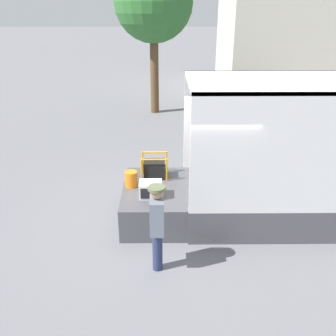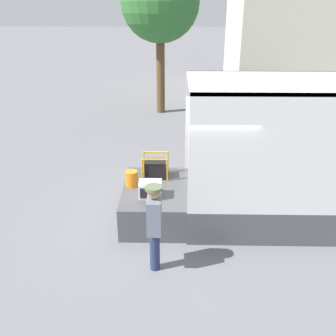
# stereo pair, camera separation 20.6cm
# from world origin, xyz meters

# --- Properties ---
(ground_plane) EXTENTS (160.00, 160.00, 0.00)m
(ground_plane) POSITION_xyz_m (0.00, 0.00, 0.00)
(ground_plane) COLOR slate
(tailgate_deck) EXTENTS (1.38, 2.18, 0.72)m
(tailgate_deck) POSITION_xyz_m (-0.69, 0.00, 0.36)
(tailgate_deck) COLOR #4C4C51
(tailgate_deck) RESTS_ON ground
(microwave) EXTENTS (0.47, 0.39, 0.33)m
(microwave) POSITION_xyz_m (-0.76, -0.43, 0.88)
(microwave) COLOR white
(microwave) RESTS_ON tailgate_deck
(portable_generator) EXTENTS (0.60, 0.49, 0.55)m
(portable_generator) POSITION_xyz_m (-0.68, 0.54, 0.93)
(portable_generator) COLOR black
(portable_generator) RESTS_ON tailgate_deck
(orange_bucket) EXTENTS (0.28, 0.28, 0.35)m
(orange_bucket) POSITION_xyz_m (-1.20, 0.05, 0.90)
(orange_bucket) COLOR orange
(orange_bucket) RESTS_ON tailgate_deck
(worker_person) EXTENTS (0.30, 0.44, 1.67)m
(worker_person) POSITION_xyz_m (-0.59, -1.88, 1.02)
(worker_person) COLOR navy
(worker_person) RESTS_ON ground
(street_tree) EXTENTS (3.20, 3.20, 6.13)m
(street_tree) POSITION_xyz_m (-0.89, 8.98, 4.50)
(street_tree) COLOR brown
(street_tree) RESTS_ON ground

